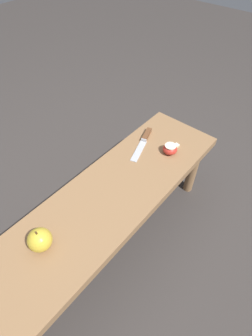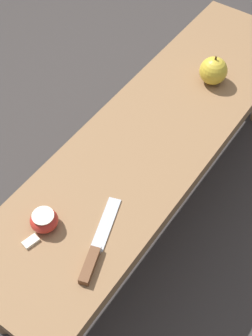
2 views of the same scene
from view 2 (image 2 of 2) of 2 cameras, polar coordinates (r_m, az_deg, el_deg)
name	(u,v)px [view 2 (image 2 of 2)]	position (r m, az deg, el deg)	size (l,w,h in m)	color
ground_plane	(151,205)	(1.65, 3.07, -4.58)	(8.00, 8.00, 0.00)	#383330
wooden_bench	(156,142)	(1.38, 3.67, 3.23)	(1.32, 0.36, 0.40)	olive
knife	(95,252)	(1.10, -3.80, -10.14)	(0.24, 0.10, 0.02)	#B7BABF
apple_whole	(213,71)	(1.48, 10.60, 11.58)	(0.09, 0.09, 0.10)	gold
apple_cut	(44,220)	(1.14, -9.96, -6.28)	(0.07, 0.07, 0.05)	red
apple_slice_near_knife	(31,241)	(1.14, -11.53, -8.76)	(0.04, 0.03, 0.01)	silver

